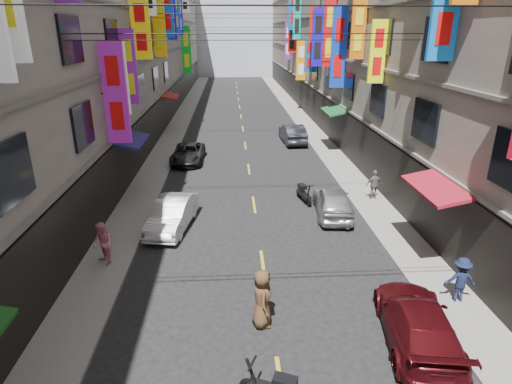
{
  "coord_description": "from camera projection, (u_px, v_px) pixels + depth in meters",
  "views": [
    {
      "loc": [
        -1.12,
        3.87,
        8.32
      ],
      "look_at": [
        -0.55,
        13.22,
        4.77
      ],
      "focal_mm": 30.0,
      "sensor_mm": 36.0,
      "label": 1
    }
  ],
  "objects": [
    {
      "name": "pedestrian_lfar",
      "position": [
        103.0,
        244.0,
        15.78
      ],
      "size": [
        0.94,
        0.96,
        1.65
      ],
      "primitive_type": "imported",
      "rotation": [
        0.0,
        0.0,
        -0.84
      ],
      "color": "pink",
      "rests_on": "sidewalk_left"
    },
    {
      "name": "sidewalk_right",
      "position": [
        309.0,
        127.0,
        38.93
      ],
      "size": [
        2.0,
        90.0,
        0.12
      ],
      "primitive_type": "cube",
      "color": "slate",
      "rests_on": "ground"
    },
    {
      "name": "building_row_right",
      "position": [
        384.0,
        16.0,
        35.93
      ],
      "size": [
        10.14,
        90.0,
        19.0
      ],
      "color": "gray",
      "rests_on": "ground"
    },
    {
      "name": "car_left_mid",
      "position": [
        172.0,
        214.0,
        18.98
      ],
      "size": [
        2.1,
        4.28,
        1.35
      ],
      "primitive_type": "imported",
      "rotation": [
        0.0,
        0.0,
        -0.17
      ],
      "color": "silver",
      "rests_on": "ground"
    },
    {
      "name": "pedestrian_crossing",
      "position": [
        262.0,
        298.0,
        12.57
      ],
      "size": [
        0.66,
        0.93,
        1.86
      ],
      "primitive_type": "imported",
      "rotation": [
        0.0,
        0.0,
        1.61
      ],
      "color": "#4D341E",
      "rests_on": "ground"
    },
    {
      "name": "building_row_left",
      "position": [
        94.0,
        15.0,
        34.57
      ],
      "size": [
        10.14,
        90.0,
        19.0
      ],
      "color": "gray",
      "rests_on": "ground"
    },
    {
      "name": "lane_markings",
      "position": [
        244.0,
        136.0,
        35.8
      ],
      "size": [
        0.12,
        80.2,
        0.01
      ],
      "color": "gold",
      "rests_on": "ground"
    },
    {
      "name": "overhead_cables",
      "position": [
        248.0,
        21.0,
        24.29
      ],
      "size": [
        14.0,
        38.04,
        1.24
      ],
      "color": "black",
      "rests_on": "ground"
    },
    {
      "name": "car_right_mid",
      "position": [
        333.0,
        201.0,
        20.38
      ],
      "size": [
        2.03,
        4.24,
        1.4
      ],
      "primitive_type": "imported",
      "rotation": [
        0.0,
        0.0,
        3.05
      ],
      "color": "silver",
      "rests_on": "ground"
    },
    {
      "name": "shop_signage",
      "position": [
        243.0,
        19.0,
        29.26
      ],
      "size": [
        14.0,
        55.0,
        12.08
      ],
      "color": "blue",
      "rests_on": "ground"
    },
    {
      "name": "sidewalk_left",
      "position": [
        176.0,
        129.0,
        38.25
      ],
      "size": [
        2.0,
        90.0,
        0.12
      ],
      "primitive_type": "cube",
      "color": "slate",
      "rests_on": "ground"
    },
    {
      "name": "car_right_near",
      "position": [
        418.0,
        323.0,
        11.95
      ],
      "size": [
        2.5,
        4.75,
        1.31
      ],
      "primitive_type": "imported",
      "rotation": [
        0.0,
        0.0,
        2.99
      ],
      "color": "#520E13",
      "rests_on": "ground"
    },
    {
      "name": "street_awnings",
      "position": [
        228.0,
        138.0,
        22.54
      ],
      "size": [
        13.99,
        35.2,
        0.41
      ],
      "color": "#134813",
      "rests_on": "ground"
    },
    {
      "name": "pedestrian_rnear",
      "position": [
        461.0,
        279.0,
        13.63
      ],
      "size": [
        1.04,
        0.63,
        1.52
      ],
      "primitive_type": "imported",
      "rotation": [
        0.0,
        0.0,
        3.01
      ],
      "color": "#141A37",
      "rests_on": "sidewalk_right"
    },
    {
      "name": "haze_block",
      "position": [
        234.0,
        16.0,
        81.4
      ],
      "size": [
        18.0,
        8.0,
        22.0
      ],
      "primitive_type": "cube",
      "color": "#A9B0BC",
      "rests_on": "ground"
    },
    {
      "name": "pedestrian_rfar",
      "position": [
        374.0,
        185.0,
        21.99
      ],
      "size": [
        0.97,
        0.64,
        1.54
      ],
      "primitive_type": "imported",
      "rotation": [
        0.0,
        0.0,
        3.28
      ],
      "color": "#5C5C5F",
      "rests_on": "sidewalk_right"
    },
    {
      "name": "scooter_far_right",
      "position": [
        304.0,
        194.0,
        22.05
      ],
      "size": [
        0.66,
        1.78,
        1.14
      ],
      "rotation": [
        0.0,
        0.0,
        3.37
      ],
      "color": "black",
      "rests_on": "ground"
    },
    {
      "name": "car_left_far",
      "position": [
        188.0,
        153.0,
        28.67
      ],
      "size": [
        2.18,
        4.42,
        1.2
      ],
      "primitive_type": "imported",
      "rotation": [
        0.0,
        0.0,
        -0.04
      ],
      "color": "black",
      "rests_on": "ground"
    },
    {
      "name": "car_right_far",
      "position": [
        293.0,
        134.0,
        33.62
      ],
      "size": [
        1.8,
        4.51,
        1.46
      ],
      "primitive_type": "imported",
      "rotation": [
        0.0,
        0.0,
        3.2
      ],
      "color": "#27282E",
      "rests_on": "ground"
    }
  ]
}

